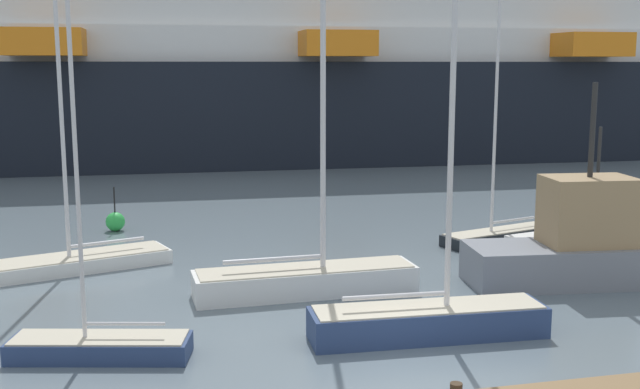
{
  "coord_description": "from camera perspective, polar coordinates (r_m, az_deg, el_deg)",
  "views": [
    {
      "loc": [
        -5.73,
        -14.92,
        6.69
      ],
      "look_at": [
        0.0,
        9.51,
        2.43
      ],
      "focal_mm": 43.36,
      "sensor_mm": 36.0,
      "label": 1
    }
  ],
  "objects": [
    {
      "name": "fishing_boat_3",
      "position": [
        25.29,
        19.6,
        -3.69
      ],
      "size": [
        8.3,
        3.13,
        6.14
      ],
      "rotation": [
        0.0,
        0.0,
        3.04
      ],
      "color": "gray",
      "rests_on": "ground_plane"
    },
    {
      "name": "sailboat_6",
      "position": [
        26.67,
        -17.11,
        -4.32
      ],
      "size": [
        5.81,
        3.31,
        10.82
      ],
      "rotation": [
        0.0,
        0.0,
        3.46
      ],
      "color": "white",
      "rests_on": "ground_plane"
    },
    {
      "name": "channel_buoy_0",
      "position": [
        32.32,
        -14.87,
        -1.94
      ],
      "size": [
        0.77,
        0.77,
        1.8
      ],
      "color": "green",
      "rests_on": "ground_plane"
    },
    {
      "name": "sailboat_1",
      "position": [
        22.76,
        -1.04,
        -5.94
      ],
      "size": [
        6.6,
        1.73,
        11.33
      ],
      "rotation": [
        0.0,
        0.0,
        0.03
      ],
      "color": "white",
      "rests_on": "ground_plane"
    },
    {
      "name": "ground_plane",
      "position": [
        17.33,
        7.39,
        -13.17
      ],
      "size": [
        600.0,
        600.0,
        0.0
      ],
      "primitive_type": "plane",
      "color": "slate"
    },
    {
      "name": "fishing_boat_1",
      "position": [
        28.95,
        19.33,
        -2.61
      ],
      "size": [
        6.27,
        3.31,
        4.53
      ],
      "rotation": [
        0.0,
        0.0,
        0.25
      ],
      "color": "white",
      "rests_on": "ground_plane"
    },
    {
      "name": "sailboat_0",
      "position": [
        30.13,
        13.04,
        -2.58
      ],
      "size": [
        4.98,
        2.49,
        9.37
      ],
      "rotation": [
        0.0,
        0.0,
        3.43
      ],
      "color": "black",
      "rests_on": "ground_plane"
    },
    {
      "name": "sailboat_4",
      "position": [
        18.75,
        -15.96,
        -10.43
      ],
      "size": [
        4.27,
        2.09,
        8.16
      ],
      "rotation": [
        0.0,
        0.0,
        2.91
      ],
      "color": "navy",
      "rests_on": "ground_plane"
    },
    {
      "name": "sailboat_5",
      "position": [
        19.47,
        8.0,
        -8.94
      ],
      "size": [
        5.94,
        1.63,
        9.37
      ],
      "rotation": [
        0.0,
        0.0,
        -0.04
      ],
      "color": "navy",
      "rests_on": "ground_plane"
    },
    {
      "name": "cruise_ship",
      "position": [
        57.23,
        -18.55,
        10.23
      ],
      "size": [
        124.5,
        22.6,
        24.18
      ],
      "rotation": [
        0.0,
        0.0,
        -0.03
      ],
      "color": "black",
      "rests_on": "ground_plane"
    }
  ]
}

